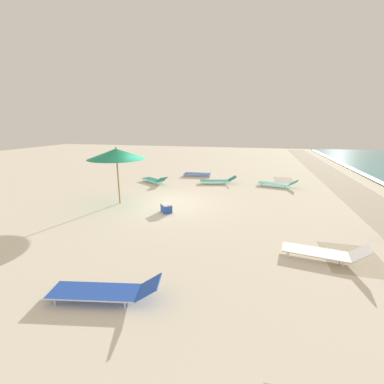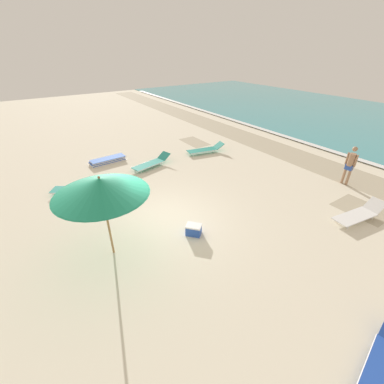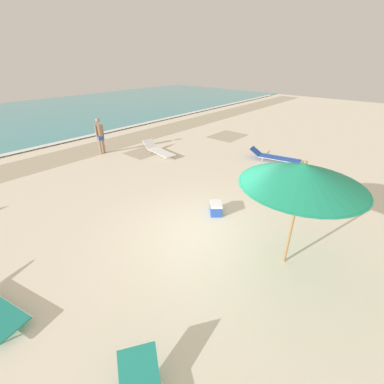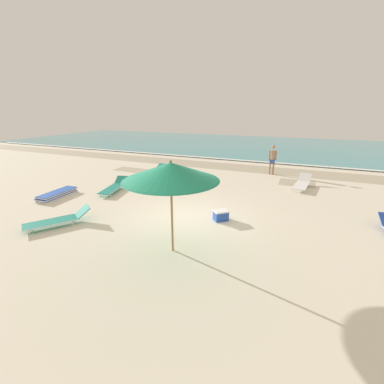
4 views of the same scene
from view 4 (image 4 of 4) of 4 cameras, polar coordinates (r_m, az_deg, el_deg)
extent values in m
cube|color=beige|center=(9.22, -1.65, -6.92)|extent=(60.00, 60.00, 0.16)
cube|color=#B3A68B|center=(17.65, 11.11, 5.29)|extent=(57.00, 2.20, 0.00)
cube|color=#B3A68B|center=(17.25, -13.47, 4.83)|extent=(2.10, 1.17, 0.00)
cube|color=#B3A68B|center=(14.88, 22.29, 1.87)|extent=(1.81, 1.46, 0.00)
cube|color=teal|center=(28.83, 16.15, 9.86)|extent=(60.00, 18.42, 0.06)
cube|color=white|center=(19.88, 12.59, 6.79)|extent=(56.00, 0.44, 0.01)
cylinder|color=#9E7547|center=(6.94, -4.50, -4.64)|extent=(0.06, 0.06, 2.29)
cone|color=#1E936B|center=(6.58, -4.74, 4.57)|extent=(2.53, 2.53, 0.46)
cylinder|color=#166E50|center=(6.64, -4.69, 2.72)|extent=(2.45, 2.45, 0.01)
sphere|color=#9E7547|center=(6.52, -4.80, 6.80)|extent=(0.07, 0.07, 0.07)
cube|color=blue|center=(13.13, -27.69, -0.69)|extent=(0.72, 1.84, 0.03)
cube|color=silver|center=(13.13, -27.67, -0.82)|extent=(0.73, 1.87, 0.04)
cube|color=blue|center=(13.08, -27.86, -0.39)|extent=(0.72, 1.84, 0.03)
cube|color=silver|center=(13.09, -27.84, -0.51)|extent=(0.73, 1.87, 0.04)
cube|color=blue|center=(13.09, -27.74, 0.04)|extent=(0.72, 1.84, 0.03)
cube|color=silver|center=(13.10, -27.72, -0.09)|extent=(0.73, 1.87, 0.04)
cube|color=#1E8475|center=(15.58, -9.56, 4.33)|extent=(0.93, 1.80, 0.03)
cylinder|color=silver|center=(15.79, -10.35, 4.47)|extent=(0.37, 1.69, 0.03)
cylinder|color=silver|center=(15.38, -8.75, 4.19)|extent=(0.37, 1.69, 0.03)
cube|color=#1E8475|center=(16.33, -6.94, 5.61)|extent=(0.66, 0.59, 0.32)
cylinder|color=silver|center=(15.33, -11.96, 3.59)|extent=(0.03, 0.03, 0.16)
cylinder|color=silver|center=(14.97, -10.60, 3.34)|extent=(0.03, 0.03, 0.16)
cylinder|color=silver|center=(16.24, -8.56, 4.60)|extent=(0.03, 0.03, 0.16)
cylinder|color=silver|center=(15.91, -7.21, 4.37)|extent=(0.03, 0.03, 0.16)
cube|color=#1E8475|center=(12.80, -17.37, 0.72)|extent=(0.99, 1.81, 0.03)
cylinder|color=silver|center=(12.94, -18.56, 0.78)|extent=(0.44, 1.67, 0.03)
cylinder|color=silver|center=(12.67, -16.15, 0.66)|extent=(0.44, 1.67, 0.03)
cube|color=#1E8475|center=(13.70, -15.44, 2.64)|extent=(0.68, 0.61, 0.31)
cylinder|color=silver|center=(12.38, -19.73, -0.56)|extent=(0.03, 0.03, 0.16)
cylinder|color=silver|center=(12.15, -17.62, -0.69)|extent=(0.03, 0.03, 0.16)
cylinder|color=silver|center=(13.51, -17.07, 1.23)|extent=(0.03, 0.03, 0.16)
cylinder|color=silver|center=(13.29, -15.09, 1.14)|extent=(0.03, 0.03, 0.16)
cube|color=#1E8475|center=(9.92, -28.95, -5.84)|extent=(1.41, 1.69, 0.03)
cylinder|color=silver|center=(10.20, -29.10, -5.24)|extent=(0.94, 1.38, 0.03)
cylinder|color=silver|center=(9.64, -28.79, -6.48)|extent=(0.94, 1.38, 0.03)
cube|color=#1E8475|center=(9.95, -23.14, -3.93)|extent=(0.74, 0.71, 0.34)
cylinder|color=silver|center=(10.19, -32.56, -6.43)|extent=(0.03, 0.03, 0.16)
cylinder|color=silver|center=(9.72, -32.47, -7.53)|extent=(0.03, 0.03, 0.16)
cylinder|color=silver|center=(10.23, -25.46, -5.19)|extent=(0.03, 0.03, 0.16)
cylinder|color=silver|center=(9.76, -25.01, -6.22)|extent=(0.03, 0.03, 0.16)
cube|color=white|center=(13.86, 23.08, 1.38)|extent=(0.84, 1.75, 0.03)
cylinder|color=silver|center=(13.90, 21.87, 1.58)|extent=(0.27, 1.67, 0.03)
cylinder|color=silver|center=(13.82, 24.30, 1.19)|extent=(0.27, 1.67, 0.03)
cube|color=white|center=(14.82, 23.82, 3.02)|extent=(0.63, 0.52, 0.38)
cylinder|color=silver|center=(13.30, 21.50, 0.48)|extent=(0.03, 0.03, 0.16)
cylinder|color=silver|center=(13.23, 23.65, 0.13)|extent=(0.03, 0.03, 0.16)
cylinder|color=silver|center=(14.54, 22.47, 1.81)|extent=(0.03, 0.03, 0.16)
cylinder|color=silver|center=(14.48, 24.44, 1.49)|extent=(0.03, 0.03, 0.16)
cylinder|color=#A37A5B|center=(16.28, 16.93, 5.39)|extent=(0.11, 0.11, 0.90)
cylinder|color=#A37A5B|center=(16.27, 17.63, 5.31)|extent=(0.11, 0.11, 0.90)
cube|color=#2D51B2|center=(16.21, 17.40, 6.62)|extent=(0.31, 0.20, 0.24)
cylinder|color=#A37A5B|center=(16.14, 17.52, 7.86)|extent=(0.27, 0.27, 0.55)
cylinder|color=#A37A5B|center=(16.15, 16.86, 7.90)|extent=(0.08, 0.08, 0.55)
cylinder|color=#A37A5B|center=(16.14, 18.17, 7.77)|extent=(0.08, 0.08, 0.55)
sphere|color=#A37A5B|center=(16.07, 17.68, 9.55)|extent=(0.21, 0.21, 0.21)
cube|color=blue|center=(9.25, 6.42, -5.31)|extent=(0.58, 0.57, 0.32)
cube|color=white|center=(9.18, 6.46, -4.25)|extent=(0.61, 0.60, 0.05)
camera|label=1|loc=(13.71, 55.79, 9.31)|focal=24.00mm
camera|label=2|loc=(5.66, 65.58, 25.50)|focal=24.00mm
camera|label=3|loc=(9.08, -40.97, 17.44)|focal=24.00mm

